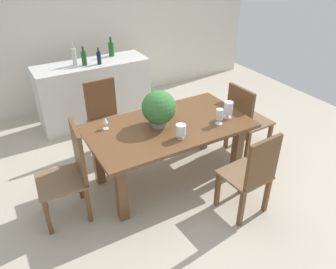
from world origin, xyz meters
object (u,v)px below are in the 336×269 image
Objects in this scene: wine_bottle_green at (74,57)px; crystal_vase_center_near at (219,115)px; wine_glass at (105,121)px; chair_foot_end at (245,117)px; chair_head_end at (71,169)px; wine_bottle_amber at (99,58)px; flower_centerpiece at (159,108)px; chair_near_right at (253,173)px; crystal_vase_right at (181,130)px; wine_bottle_dark at (84,58)px; dining_table at (169,134)px; crystal_vase_left at (228,109)px; wine_bottle_clear at (111,49)px; kitchen_counter at (94,92)px; chair_far_left at (105,115)px.

crystal_vase_center_near is at bearing -65.65° from wine_bottle_green.
wine_glass is at bearing 154.71° from crystal_vase_center_near.
chair_head_end is (-2.28, -0.01, 0.02)m from chair_foot_end.
wine_bottle_green is at bearing 158.83° from wine_bottle_amber.
wine_bottle_amber reaches higher than chair_foot_end.
chair_near_right is at bearing -62.73° from flower_centerpiece.
chair_head_end reaches higher than crystal_vase_right.
chair_near_right is 2.91m from wine_bottle_dark.
wine_bottle_amber reaches higher than chair_near_right.
dining_table is 9.15× the size of crystal_vase_left.
crystal_vase_center_near is (1.64, -0.25, 0.29)m from chair_head_end.
crystal_vase_right is at bearing -86.83° from wine_bottle_amber.
crystal_vase_left is at bearing -15.42° from dining_table.
flower_centerpiece is at bearing 97.97° from chair_head_end.
wine_glass is 1.58m from wine_bottle_dark.
wine_bottle_clear is at bearing 13.15° from wine_bottle_green.
flower_centerpiece is 1.87m from wine_bottle_green.
wine_bottle_amber is at bearing -51.71° from kitchen_counter.
crystal_vase_left is (-0.46, -0.18, 0.32)m from chair_foot_end.
wine_glass is 1.69m from kitchen_counter.
chair_foot_end is at bearing -49.44° from wine_bottle_green.
kitchen_counter is at bearing 95.48° from crystal_vase_right.
wine_bottle_dark reaches higher than chair_far_left.
kitchen_counter is at bearing 34.19° from chair_foot_end.
wine_bottle_green reaches higher than chair_near_right.
wine_bottle_green is (-0.89, 2.82, 0.54)m from chair_near_right.
chair_head_end is 2.05m from wine_bottle_dark.
crystal_vase_left is at bearing 89.19° from chair_head_end.
chair_foot_end is 2.28m from chair_head_end.
chair_foot_end is 1.31m from flower_centerpiece.
crystal_vase_center_near is 0.63× the size of wine_bottle_clear.
chair_foot_end is 6.90× the size of wine_glass.
kitchen_counter reaches higher than wine_glass.
dining_table is 1.03m from chair_near_right.
chair_head_end reaches higher than crystal_vase_left.
crystal_vase_left is (1.82, -0.18, 0.30)m from chair_head_end.
wine_glass is (-0.22, -0.68, 0.29)m from chair_far_left.
chair_near_right is at bearing -74.44° from wine_bottle_dark.
crystal_vase_right is 0.59× the size of wine_bottle_dark.
wine_bottle_amber is (-0.57, 2.70, 0.51)m from chair_near_right.
chair_foot_end is 2.34m from kitchen_counter.
dining_table is 4.44× the size of flower_centerpiece.
dining_table is 2.08m from wine_bottle_clear.
dining_table is 9.83× the size of crystal_vase_center_near.
chair_far_left is 5.36× the size of crystal_vase_center_near.
dining_table is at bearing -94.17° from wine_bottle_clear.
wine_bottle_amber is (0.10, -0.12, 0.57)m from kitchen_counter.
chair_far_left is 4.12× the size of wine_bottle_amber.
chair_near_right reaches higher than kitchen_counter.
flower_centerpiece reaches higher than dining_table.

